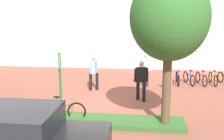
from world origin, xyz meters
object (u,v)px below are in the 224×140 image
object	(u,v)px
tree_sidewalk	(169,19)
person_suited_dark	(141,78)
bike_at_sign	(62,110)
parking_sign_post	(60,77)
bike_rack_cluster	(201,78)
person_casual_tan	(94,70)
person_shirt_white	(146,68)
bollard_steel	(167,81)

from	to	relation	value
tree_sidewalk	person_suited_dark	xyz separation A→B (m)	(-0.84, 2.82, -2.52)
bike_at_sign	tree_sidewalk	bearing A→B (deg)	-3.90
parking_sign_post	bike_rack_cluster	size ratio (longest dim) A/B	0.75
tree_sidewalk	person_casual_tan	distance (m)	5.88
tree_sidewalk	person_suited_dark	size ratio (longest dim) A/B	2.82
person_casual_tan	person_suited_dark	size ratio (longest dim) A/B	1.00
tree_sidewalk	bike_rack_cluster	size ratio (longest dim) A/B	1.52
person_casual_tan	bike_rack_cluster	bearing A→B (deg)	18.37
tree_sidewalk	bike_at_sign	distance (m)	4.73
bike_rack_cluster	person_shirt_white	bearing A→B (deg)	-165.35
bike_at_sign	bike_rack_cluster	world-z (taller)	bike_at_sign
tree_sidewalk	person_suited_dark	distance (m)	3.87
tree_sidewalk	person_shirt_white	size ratio (longest dim) A/B	2.82
bollard_steel	person_shirt_white	xyz separation A→B (m)	(-1.06, 0.60, 0.53)
bollard_steel	person_suited_dark	distance (m)	2.34
parking_sign_post	person_suited_dark	bearing A→B (deg)	45.47
bollard_steel	person_shirt_white	size ratio (longest dim) A/B	0.52
parking_sign_post	bike_at_sign	xyz separation A→B (m)	(-0.01, 0.14, -1.22)
bollard_steel	person_suited_dark	world-z (taller)	person_suited_dark
bollard_steel	person_casual_tan	distance (m)	3.65
person_suited_dark	person_shirt_white	xyz separation A→B (m)	(0.19, 2.49, 0.00)
parking_sign_post	person_suited_dark	size ratio (longest dim) A/B	1.39
parking_sign_post	bollard_steel	distance (m)	6.16
bike_at_sign	person_casual_tan	bearing A→B (deg)	85.03
person_casual_tan	person_shirt_white	world-z (taller)	same
person_casual_tan	person_shirt_white	xyz separation A→B (m)	(2.52, 1.05, 0.00)
bike_rack_cluster	tree_sidewalk	bearing A→B (deg)	-110.91
parking_sign_post	person_casual_tan	bearing A→B (deg)	85.30
person_casual_tan	person_suited_dark	xyz separation A→B (m)	(2.33, -1.45, 0.00)
parking_sign_post	person_casual_tan	distance (m)	4.22
person_casual_tan	person_shirt_white	bearing A→B (deg)	22.55
bollard_steel	person_casual_tan	bearing A→B (deg)	-172.80
parking_sign_post	person_casual_tan	world-z (taller)	parking_sign_post
tree_sidewalk	parking_sign_post	distance (m)	4.01
person_shirt_white	bike_rack_cluster	bearing A→B (deg)	14.65
person_suited_dark	bike_rack_cluster	bearing A→B (deg)	45.95
bollard_steel	person_suited_dark	xyz separation A→B (m)	(-1.25, -1.90, 0.53)
bike_at_sign	person_casual_tan	distance (m)	4.09
parking_sign_post	person_casual_tan	xyz separation A→B (m)	(0.34, 4.16, -0.59)
tree_sidewalk	person_casual_tan	bearing A→B (deg)	126.58
bollard_steel	person_shirt_white	distance (m)	1.33
tree_sidewalk	person_shirt_white	xyz separation A→B (m)	(-0.64, 5.31, -2.52)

